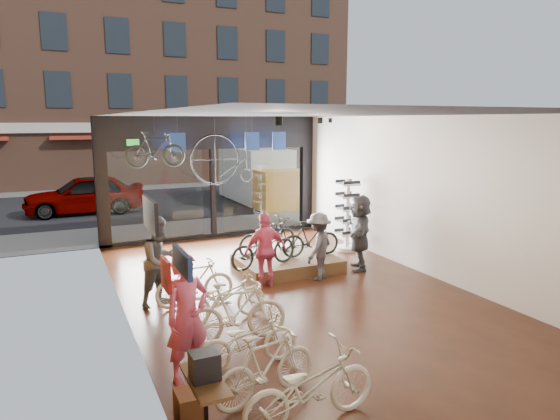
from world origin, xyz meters
TOP-DOWN VIEW (x-y plane):
  - ground_plane at (0.00, 0.00)m, footprint 7.00×12.00m
  - ceiling at (0.00, 0.00)m, footprint 7.00×12.00m
  - wall_left at (-3.52, 0.00)m, footprint 0.04×12.00m
  - wall_right at (3.52, 0.00)m, footprint 0.04×12.00m
  - storefront at (0.00, 6.00)m, footprint 7.00×0.26m
  - exit_sign at (-2.40, 5.88)m, footprint 0.35×0.06m
  - street_road at (0.00, 15.00)m, footprint 30.00×18.00m
  - sidewalk_near at (0.00, 7.20)m, footprint 30.00×2.40m
  - sidewalk_far at (0.00, 19.00)m, footprint 30.00×2.00m
  - opposite_building at (0.00, 21.50)m, footprint 26.00×5.00m
  - street_car at (-3.47, 12.00)m, footprint 4.53×1.82m
  - box_truck at (3.84, 11.00)m, footprint 2.07×6.20m
  - floor_bike_0 at (-1.92, -4.18)m, footprint 1.89×0.79m
  - floor_bike_1 at (-2.20, -3.46)m, footprint 1.66×0.79m
  - floor_bike_2 at (-2.10, -2.51)m, footprint 1.62×0.59m
  - floor_bike_3 at (-1.97, -1.61)m, footprint 1.80×0.66m
  - floor_bike_4 at (-1.87, -0.68)m, footprint 1.75×0.79m
  - floor_bike_5 at (-2.15, 0.31)m, footprint 1.62×0.49m
  - display_platform at (0.61, 1.79)m, footprint 2.40×1.80m
  - display_bike_left at (-0.23, 1.31)m, footprint 1.89×1.00m
  - display_bike_mid at (1.19, 1.64)m, footprint 1.57×0.56m
  - display_bike_right at (0.30, 2.31)m, footprint 1.88×1.04m
  - customer_0 at (-3.00, -2.51)m, footprint 0.80×0.64m
  - customer_1 at (-2.75, 0.65)m, footprint 1.11×1.04m
  - customer_2 at (-0.41, 0.77)m, footprint 1.01×0.47m
  - customer_3 at (0.93, 0.76)m, footprint 1.16×1.11m
  - customer_5 at (2.26, 1.07)m, footprint 1.35×1.79m
  - sunglasses_rack at (2.95, 2.76)m, footprint 0.67×0.58m
  - wall_merch at (-3.38, -3.50)m, footprint 0.40×2.40m
  - penny_farthing at (0.10, 4.99)m, footprint 1.87×0.06m
  - hung_bike at (-2.08, 4.20)m, footprint 1.59×0.47m
  - jersey_left at (-1.25, 5.20)m, footprint 0.45×0.03m
  - jersey_mid at (1.04, 5.20)m, footprint 0.45×0.03m
  - jersey_right at (1.94, 5.20)m, footprint 0.45×0.03m

SIDE VIEW (x-z plane):
  - ground_plane at x=0.00m, z-range -0.04..0.00m
  - street_road at x=0.00m, z-range -0.02..0.00m
  - sidewalk_near at x=0.00m, z-range 0.00..0.12m
  - sidewalk_far at x=0.00m, z-range 0.00..0.12m
  - display_platform at x=0.61m, z-range 0.00..0.30m
  - floor_bike_2 at x=-2.10m, z-range 0.00..0.85m
  - floor_bike_4 at x=-1.87m, z-range 0.00..0.89m
  - floor_bike_1 at x=-2.20m, z-range 0.00..0.96m
  - floor_bike_5 at x=-2.15m, z-range 0.00..0.97m
  - floor_bike_0 at x=-1.92m, z-range 0.00..0.97m
  - floor_bike_3 at x=-1.97m, z-range 0.00..1.06m
  - display_bike_mid at x=1.19m, z-range 0.30..1.22m
  - display_bike_right at x=0.30m, z-range 0.30..1.23m
  - display_bike_left at x=-0.23m, z-range 0.30..1.24m
  - street_car at x=-3.47m, z-range 0.00..1.55m
  - customer_3 at x=0.93m, z-range 0.00..1.59m
  - customer_2 at x=-0.41m, z-range 0.00..1.70m
  - customer_1 at x=-2.75m, z-range 0.00..1.82m
  - customer_5 at x=2.26m, z-range 0.00..1.88m
  - customer_0 at x=-3.00m, z-range 0.00..1.89m
  - sunglasses_rack at x=2.95m, z-range 0.00..2.05m
  - box_truck at x=3.84m, z-range 0.00..2.44m
  - wall_merch at x=-3.38m, z-range 0.00..2.60m
  - wall_left at x=-3.52m, z-range 0.00..3.80m
  - wall_right at x=3.52m, z-range 0.00..3.80m
  - storefront at x=0.00m, z-range 0.00..3.80m
  - penny_farthing at x=0.10m, z-range 1.75..3.25m
  - hung_bike at x=-2.08m, z-range 2.45..3.40m
  - exit_sign at x=-2.40m, z-range 2.96..3.14m
  - jersey_left at x=-1.25m, z-range 2.77..3.32m
  - jersey_mid at x=1.04m, z-range 2.77..3.32m
  - jersey_right at x=1.94m, z-range 2.77..3.32m
  - ceiling at x=0.00m, z-range 3.80..3.84m
  - opposite_building at x=0.00m, z-range 0.00..14.00m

